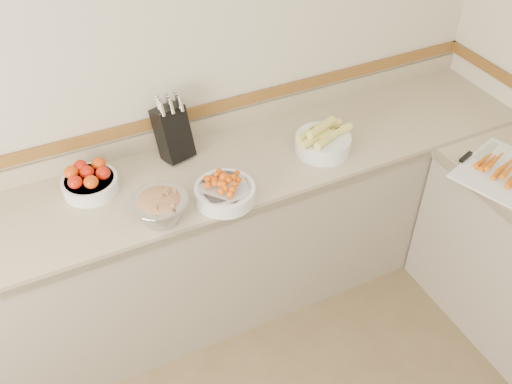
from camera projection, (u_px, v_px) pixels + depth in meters
name	position (u px, v px, depth m)	size (l,w,h in m)	color
back_wall	(126.00, 82.00, 2.62)	(4.00, 4.00, 0.00)	beige
counter_back	(168.00, 254.00, 2.96)	(4.00, 0.65, 1.08)	tan
knife_block	(173.00, 132.00, 2.77)	(0.18, 0.20, 0.35)	black
tomato_bowl	(89.00, 181.00, 2.62)	(0.26, 0.26, 0.13)	white
cherry_tomato_bowl	(224.00, 191.00, 2.57)	(0.28, 0.28, 0.16)	white
corn_bowl	(323.00, 141.00, 2.85)	(0.31, 0.28, 0.17)	white
rhubarb_bowl	(160.00, 207.00, 2.46)	(0.25, 0.25, 0.14)	#B2B2BA
cutting_board	(503.00, 171.00, 2.74)	(0.52, 0.46, 0.06)	white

